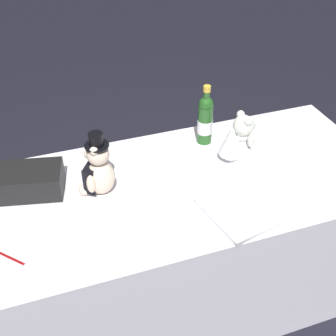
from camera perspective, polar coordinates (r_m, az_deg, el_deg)
The scene contains 8 objects.
ground_plane at distance 2.50m, azimuth 0.00°, elevation -16.20°, with size 12.00×12.00×0.00m, color black.
reception_table at distance 2.19m, azimuth 0.00°, elevation -10.18°, with size 2.01×0.83×0.78m, color white.
teddy_bear_groom at distance 1.85m, azimuth -9.13°, elevation -0.32°, with size 0.16×0.15×0.30m.
teddy_bear_bride at distance 2.06m, azimuth 9.19°, elevation 3.65°, with size 0.20×0.16×0.23m.
champagne_bottle at distance 2.14m, azimuth 4.85°, elevation 6.35°, with size 0.07×0.07×0.31m.
signing_pen at distance 1.73m, azimuth -19.85°, elevation -10.87°, with size 0.11×0.12×0.01m.
gift_case_black at distance 1.95m, azimuth -17.56°, elevation -1.63°, with size 0.31×0.23×0.11m.
guestbook at distance 1.80m, azimuth 8.71°, elevation -5.75°, with size 0.21×0.29×0.02m, color white.
Camera 1 is at (0.48, 1.39, 2.02)m, focal length 46.97 mm.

